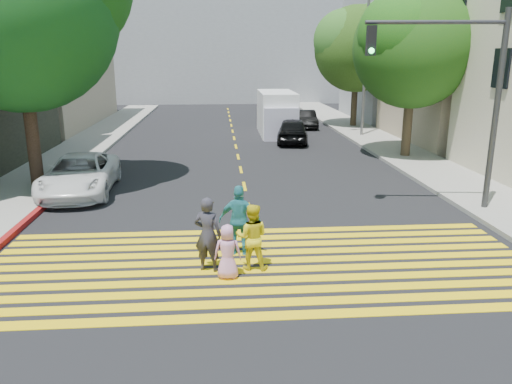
{
  "coord_description": "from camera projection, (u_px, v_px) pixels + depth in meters",
  "views": [
    {
      "loc": [
        -0.99,
        -9.98,
        4.95
      ],
      "look_at": [
        0.0,
        3.0,
        1.4
      ],
      "focal_mm": 35.0,
      "sensor_mm": 36.0,
      "label": 1
    }
  ],
  "objects": [
    {
      "name": "crosswalk",
      "position": [
        261.0,
        265.0,
        12.2
      ],
      "size": [
        13.4,
        5.3,
        0.01
      ],
      "color": "yellow",
      "rests_on": "ground"
    },
    {
      "name": "traffic_signal",
      "position": [
        461.0,
        84.0,
        15.45
      ],
      "size": [
        4.33,
        0.68,
        6.37
      ],
      "rotation": [
        0.0,
        0.0,
        -0.11
      ],
      "color": "#343435",
      "rests_on": "ground"
    },
    {
      "name": "white_van",
      "position": [
        277.0,
        115.0,
        32.3
      ],
      "size": [
        2.26,
        5.84,
        2.74
      ],
      "rotation": [
        0.0,
        0.0,
        -0.01
      ],
      "color": "white",
      "rests_on": "ground"
    },
    {
      "name": "lane_line",
      "position": [
        233.0,
        134.0,
        32.62
      ],
      "size": [
        0.12,
        34.4,
        0.01
      ],
      "color": "yellow",
      "rests_on": "ground"
    },
    {
      "name": "silver_car",
      "position": [
        278.0,
        113.0,
        39.13
      ],
      "size": [
        1.97,
        4.43,
        1.26
      ],
      "primitive_type": "imported",
      "rotation": [
        0.0,
        0.0,
        3.1
      ],
      "color": "gray",
      "rests_on": "ground"
    },
    {
      "name": "dark_car_parked",
      "position": [
        306.0,
        119.0,
        35.62
      ],
      "size": [
        1.46,
        3.78,
        1.23
      ],
      "primitive_type": "imported",
      "rotation": [
        0.0,
        0.0,
        -0.04
      ],
      "color": "black",
      "rests_on": "ground"
    },
    {
      "name": "pedestrian_extra",
      "position": [
        240.0,
        220.0,
        12.69
      ],
      "size": [
        1.13,
        0.64,
        1.83
      ],
      "primitive_type": "imported",
      "rotation": [
        0.0,
        0.0,
        2.96
      ],
      "color": "teal",
      "rests_on": "ground"
    },
    {
      "name": "dark_car_near",
      "position": [
        292.0,
        130.0,
        29.36
      ],
      "size": [
        2.37,
        4.57,
        1.48
      ],
      "primitive_type": "imported",
      "rotation": [
        0.0,
        0.0,
        3.0
      ],
      "color": "black",
      "rests_on": "ground"
    },
    {
      "name": "sidewalk_left",
      "position": [
        99.0,
        136.0,
        31.5
      ],
      "size": [
        3.0,
        40.0,
        0.15
      ],
      "primitive_type": "cube",
      "color": "gray",
      "rests_on": "ground"
    },
    {
      "name": "tree_left",
      "position": [
        20.0,
        1.0,
        17.51
      ],
      "size": [
        7.98,
        7.44,
        10.12
      ],
      "rotation": [
        0.0,
        0.0,
        0.06
      ],
      "color": "black",
      "rests_on": "ground"
    },
    {
      "name": "curb_red",
      "position": [
        38.0,
        211.0,
        16.22
      ],
      "size": [
        0.2,
        8.0,
        0.16
      ],
      "primitive_type": "cube",
      "color": "maroon",
      "rests_on": "ground"
    },
    {
      "name": "pedestrian_child",
      "position": [
        228.0,
        252.0,
        11.37
      ],
      "size": [
        0.66,
        0.46,
        1.29
      ],
      "primitive_type": "imported",
      "rotation": [
        0.0,
        0.0,
        3.07
      ],
      "color": "#CB86B5",
      "rests_on": "ground"
    },
    {
      "name": "sidewalk_right",
      "position": [
        401.0,
        153.0,
        26.02
      ],
      "size": [
        3.0,
        60.0,
        0.15
      ],
      "primitive_type": "cube",
      "color": "gray",
      "rests_on": "ground"
    },
    {
      "name": "tree_right_far",
      "position": [
        358.0,
        44.0,
        34.4
      ],
      "size": [
        6.65,
        6.17,
        8.52
      ],
      "rotation": [
        0.0,
        0.0,
        0.05
      ],
      "color": "black",
      "rests_on": "ground"
    },
    {
      "name": "building_right_tan",
      "position": [
        491.0,
        55.0,
        29.05
      ],
      "size": [
        10.0,
        10.0,
        10.0
      ],
      "primitive_type": "cube",
      "color": "tan",
      "rests_on": "ground"
    },
    {
      "name": "street_lamp",
      "position": [
        363.0,
        47.0,
        30.15
      ],
      "size": [
        2.16,
        0.61,
        9.58
      ],
      "rotation": [
        0.0,
        0.0,
        0.19
      ],
      "color": "slate",
      "rests_on": "ground"
    },
    {
      "name": "tree_right_near",
      "position": [
        415.0,
        41.0,
        23.69
      ],
      "size": [
        7.46,
        7.43,
        8.34
      ],
      "rotation": [
        0.0,
        0.0,
        0.38
      ],
      "color": "#392B20",
      "rests_on": "ground"
    },
    {
      "name": "building_right_grey",
      "position": [
        418.0,
        56.0,
        39.63
      ],
      "size": [
        10.0,
        10.0,
        10.0
      ],
      "primitive_type": "cube",
      "color": "gray",
      "rests_on": "ground"
    },
    {
      "name": "ground",
      "position": [
        266.0,
        289.0,
        10.98
      ],
      "size": [
        120.0,
        120.0,
        0.0
      ],
      "primitive_type": "plane",
      "color": "black"
    },
    {
      "name": "building_left_tan",
      "position": [
        5.0,
        56.0,
        35.42
      ],
      "size": [
        12.0,
        16.0,
        10.0
      ],
      "primitive_type": "cube",
      "color": "tan",
      "rests_on": "ground"
    },
    {
      "name": "backdrop_block",
      "position": [
        225.0,
        47.0,
        55.58
      ],
      "size": [
        30.0,
        8.0,
        12.0
      ],
      "primitive_type": "cube",
      "color": "gray",
      "rests_on": "ground"
    },
    {
      "name": "white_sedan",
      "position": [
        80.0,
        175.0,
        18.46
      ],
      "size": [
        2.64,
        5.28,
        1.43
      ],
      "primitive_type": "imported",
      "rotation": [
        0.0,
        0.0,
        0.05
      ],
      "color": "white",
      "rests_on": "ground"
    },
    {
      "name": "pedestrian_woman",
      "position": [
        252.0,
        237.0,
        11.83
      ],
      "size": [
        0.87,
        0.73,
        1.62
      ],
      "primitive_type": "imported",
      "rotation": [
        0.0,
        0.0,
        2.98
      ],
      "color": "yellow",
      "rests_on": "ground"
    },
    {
      "name": "pedestrian_man",
      "position": [
        208.0,
        234.0,
        11.7
      ],
      "size": [
        0.77,
        0.63,
        1.82
      ],
      "primitive_type": "imported",
      "rotation": [
        0.0,
        0.0,
        2.81
      ],
      "color": "#2D2B35",
      "rests_on": "ground"
    }
  ]
}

